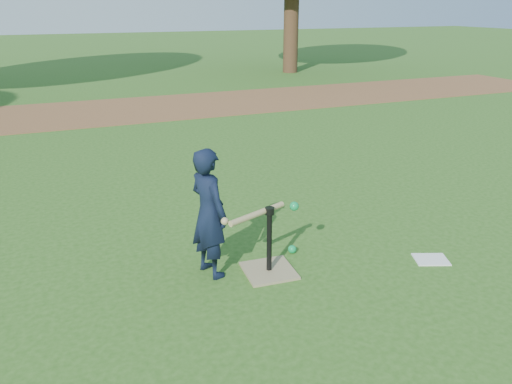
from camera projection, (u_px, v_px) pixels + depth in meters
name	position (u px, v px, depth m)	size (l,w,h in m)	color
ground	(231.00, 263.00, 4.55)	(80.00, 80.00, 0.00)	#285116
dirt_strip	(116.00, 111.00, 11.03)	(24.00, 3.00, 0.01)	brown
child	(209.00, 213.00, 4.20)	(0.41, 0.27, 1.14)	black
wiffle_ball_ground	(292.00, 249.00, 4.73)	(0.08, 0.08, 0.08)	#0D8F46
clipboard	(431.00, 259.00, 4.61)	(0.30, 0.23, 0.01)	white
batting_tee	(269.00, 261.00, 4.37)	(0.46, 0.46, 0.61)	#92825D
swing_action	(262.00, 213.00, 4.15)	(0.72, 0.27, 0.08)	tan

